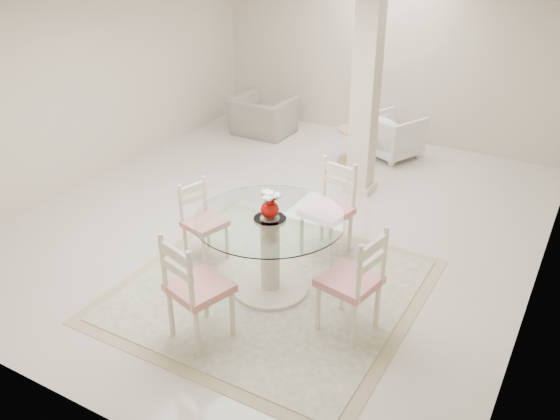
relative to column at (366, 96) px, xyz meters
The scene contains 13 objects.
ground 1.94m from the column, 111.04° to the right, with size 7.00×7.00×0.00m, color beige.
room_shell 1.48m from the column, 111.04° to the right, with size 6.02×7.02×2.71m.
column is the anchor object (origin of this frame).
area_rug 3.01m from the column, 87.01° to the right, with size 2.91×2.91×0.02m.
dining_table 2.84m from the column, 87.01° to the right, with size 1.49×1.49×0.86m.
red_vase 2.72m from the column, 86.99° to the right, with size 0.21×0.20×0.28m.
dining_chair_east 3.19m from the column, 68.24° to the right, with size 0.56×0.56×1.20m.
dining_chair_north 1.86m from the column, 78.87° to the right, with size 0.55×0.55×1.19m.
dining_chair_west 2.76m from the column, 108.91° to the right, with size 0.49×0.49×1.00m.
dining_chair_south 3.77m from the column, 90.91° to the right, with size 0.60×0.60×1.21m.
recliner_taupe 2.85m from the column, 151.59° to the left, with size 1.00×0.87×0.65m, color gray.
armchair_white 1.74m from the column, 91.55° to the left, with size 0.73×0.76×0.69m, color white.
side_table 1.51m from the column, 117.96° to the left, with size 0.51×0.51×0.53m.
Camera 1 is at (3.22, -5.74, 3.58)m, focal length 38.00 mm.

